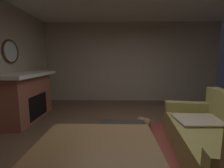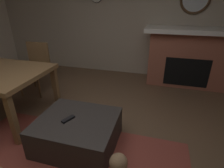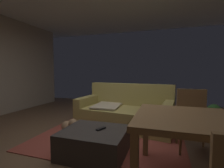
{
  "view_description": "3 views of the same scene",
  "coord_description": "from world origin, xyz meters",
  "px_view_note": "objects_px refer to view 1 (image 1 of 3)",
  "views": [
    {
      "loc": [
        2.4,
        -0.42,
        1.43
      ],
      "look_at": [
        -0.1,
        -0.48,
        1.07
      ],
      "focal_mm": 25.17,
      "sensor_mm": 36.0,
      "label": 1
    },
    {
      "loc": [
        -0.75,
        1.2,
        1.6
      ],
      "look_at": [
        -0.32,
        -0.34,
        0.86
      ],
      "focal_mm": 28.47,
      "sensor_mm": 36.0,
      "label": 2
    },
    {
      "loc": [
        1.05,
        -2.42,
        1.2
      ],
      "look_at": [
        0.4,
        -0.42,
        1.05
      ],
      "focal_mm": 26.1,
      "sensor_mm": 36.0,
      "label": 3
    }
  ],
  "objects_px": {
    "couch": "(218,139)",
    "small_dog": "(144,123)",
    "tv_remote": "(125,132)",
    "fireplace": "(26,96)",
    "ottoman_coffee_table": "(122,141)",
    "round_wall_mirror": "(11,52)"
  },
  "relations": [
    {
      "from": "couch",
      "to": "small_dog",
      "type": "xyz_separation_m",
      "value": [
        -0.86,
        -0.91,
        -0.13
      ]
    },
    {
      "from": "tv_remote",
      "to": "small_dog",
      "type": "distance_m",
      "value": 0.95
    },
    {
      "from": "fireplace",
      "to": "small_dog",
      "type": "relative_size",
      "value": 3.57
    },
    {
      "from": "fireplace",
      "to": "couch",
      "type": "distance_m",
      "value": 3.98
    },
    {
      "from": "ottoman_coffee_table",
      "to": "small_dog",
      "type": "xyz_separation_m",
      "value": [
        -0.73,
        0.48,
        0.0
      ]
    },
    {
      "from": "couch",
      "to": "small_dog",
      "type": "relative_size",
      "value": 4.33
    },
    {
      "from": "fireplace",
      "to": "ottoman_coffee_table",
      "type": "distance_m",
      "value": 2.7
    },
    {
      "from": "round_wall_mirror",
      "to": "tv_remote",
      "type": "relative_size",
      "value": 3.53
    },
    {
      "from": "round_wall_mirror",
      "to": "ottoman_coffee_table",
      "type": "relative_size",
      "value": 0.62
    },
    {
      "from": "round_wall_mirror",
      "to": "couch",
      "type": "distance_m",
      "value": 4.44
    },
    {
      "from": "ottoman_coffee_table",
      "to": "small_dog",
      "type": "height_order",
      "value": "same"
    },
    {
      "from": "round_wall_mirror",
      "to": "ottoman_coffee_table",
      "type": "height_order",
      "value": "round_wall_mirror"
    },
    {
      "from": "ottoman_coffee_table",
      "to": "small_dog",
      "type": "bearing_deg",
      "value": 146.61
    },
    {
      "from": "couch",
      "to": "small_dog",
      "type": "bearing_deg",
      "value": -133.52
    },
    {
      "from": "round_wall_mirror",
      "to": "ottoman_coffee_table",
      "type": "bearing_deg",
      "value": 61.73
    },
    {
      "from": "small_dog",
      "to": "fireplace",
      "type": "bearing_deg",
      "value": -103.31
    },
    {
      "from": "fireplace",
      "to": "round_wall_mirror",
      "type": "xyz_separation_m",
      "value": [
        -0.0,
        -0.29,
        1.07
      ]
    },
    {
      "from": "ottoman_coffee_table",
      "to": "tv_remote",
      "type": "height_order",
      "value": "tv_remote"
    },
    {
      "from": "tv_remote",
      "to": "small_dog",
      "type": "xyz_separation_m",
      "value": [
        -0.81,
        0.44,
        -0.2
      ]
    },
    {
      "from": "fireplace",
      "to": "tv_remote",
      "type": "relative_size",
      "value": 10.89
    },
    {
      "from": "round_wall_mirror",
      "to": "small_dog",
      "type": "xyz_separation_m",
      "value": [
        0.65,
        3.05,
        -1.47
      ]
    },
    {
      "from": "couch",
      "to": "tv_remote",
      "type": "xyz_separation_m",
      "value": [
        -0.05,
        -1.35,
        0.07
      ]
    }
  ]
}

